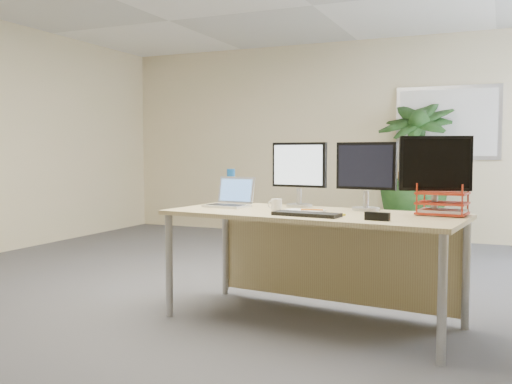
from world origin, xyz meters
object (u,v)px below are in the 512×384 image
at_px(desk, 319,234).
at_px(laptop, 231,199).
at_px(monitor_left, 299,170).
at_px(monitor_right, 366,171).
at_px(floor_plant, 414,185).

xyz_separation_m(desk, laptop, (-0.71, 0.05, 0.22)).
distance_m(monitor_left, laptop, 0.56).
bearing_deg(laptop, desk, -3.96).
xyz_separation_m(desk, monitor_right, (0.29, 0.17, 0.44)).
bearing_deg(floor_plant, monitor_left, -95.93).
distance_m(desk, monitor_left, 0.54).
xyz_separation_m(floor_plant, monitor_left, (-0.36, -3.46, 0.29)).
bearing_deg(monitor_left, floor_plant, 84.07).
relative_size(monitor_right, laptop, 1.42).
bearing_deg(monitor_right, floor_plant, 92.55).
xyz_separation_m(monitor_left, monitor_right, (0.52, -0.06, -0.00)).
bearing_deg(floor_plant, monitor_right, -87.45).
height_order(floor_plant, laptop, floor_plant).
xyz_separation_m(floor_plant, laptop, (-0.84, -3.64, 0.07)).
distance_m(desk, laptop, 0.74).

